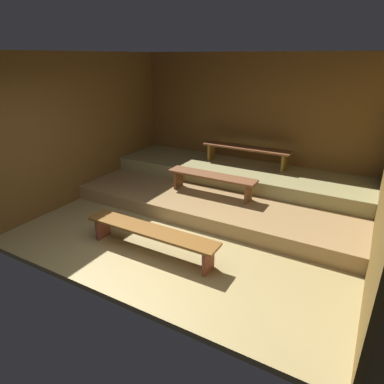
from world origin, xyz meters
The scene contains 8 objects.
ground centered at (0.00, 2.05, -0.04)m, with size 5.94×4.90×0.08m, color #9A8652.
wall_back centered at (0.00, 4.13, 1.36)m, with size 5.94×0.06×2.71m, color brown.
wall_left centered at (-2.60, 2.05, 1.36)m, with size 0.06×4.90×2.71m, color brown.
platform_lower centered at (0.00, 2.81, 0.13)m, with size 5.14×2.59×0.26m, color #9B7A4D.
platform_middle centered at (0.00, 3.44, 0.39)m, with size 5.14×1.33×0.26m, color #948B59.
bench_floor_center centered at (-0.17, 0.62, 0.31)m, with size 2.08×0.34×0.38m.
bench_lower_center centered at (-0.12, 2.45, 0.56)m, with size 1.67×0.34×0.38m.
bench_middle_center centered at (0.06, 3.67, 0.83)m, with size 1.84×0.34×0.38m.
Camera 1 is at (2.37, -2.67, 2.64)m, focal length 31.07 mm.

